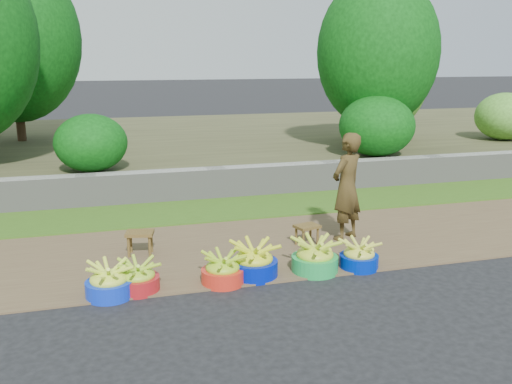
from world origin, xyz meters
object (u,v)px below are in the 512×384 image
object	(u,v)px
vendor_woman	(347,187)
basin_d	(254,262)
stool_right	(307,229)
stool_left	(140,236)
basin_e	(315,257)
basin_c	(223,270)
basin_f	(359,256)
basin_b	(138,278)
basin_a	(109,282)

from	to	relation	value
vendor_woman	basin_d	bearing A→B (deg)	0.77
stool_right	stool_left	bearing A→B (deg)	173.93
basin_e	basin_c	bearing A→B (deg)	-177.79
basin_d	vendor_woman	distance (m)	1.95
basin_c	stool_left	size ratio (longest dim) A/B	1.22
basin_f	basin_d	bearing A→B (deg)	175.93
basin_f	basin_e	bearing A→B (deg)	176.61
vendor_woman	stool_right	bearing A→B (deg)	-20.31
basin_f	stool_left	xyz separation A→B (m)	(-2.47, 1.18, 0.11)
basin_b	vendor_woman	world-z (taller)	vendor_woman
basin_f	vendor_woman	world-z (taller)	vendor_woman
stool_right	vendor_woman	xyz separation A→B (m)	(0.61, 0.11, 0.52)
basin_a	basin_d	world-z (taller)	basin_d
basin_e	basin_f	size ratio (longest dim) A/B	1.18
stool_left	vendor_woman	bearing A→B (deg)	-2.55
basin_c	stool_left	distance (m)	1.43
basin_a	basin_f	distance (m)	2.90
basin_e	basin_f	xyz separation A→B (m)	(0.55, -0.03, -0.03)
stool_right	basin_a	bearing A→B (deg)	-159.57
basin_a	basin_c	bearing A→B (deg)	0.68
basin_b	vendor_woman	distance (m)	3.14
vendor_woman	basin_b	bearing A→B (deg)	-11.14
basin_d	basin_f	bearing A→B (deg)	-4.07
stool_left	stool_right	size ratio (longest dim) A/B	1.08
stool_left	vendor_woman	xyz separation A→B (m)	(2.78, -0.12, 0.50)
basin_d	stool_left	size ratio (longest dim) A/B	1.41
basin_a	basin_f	xyz separation A→B (m)	(2.90, 0.02, -0.01)
stool_right	basin_b	bearing A→B (deg)	-158.52
basin_a	vendor_woman	world-z (taller)	vendor_woman
stool_left	stool_right	xyz separation A→B (m)	(2.18, -0.23, -0.02)
stool_left	vendor_woman	size ratio (longest dim) A/B	0.27
basin_a	stool_left	distance (m)	1.28
basin_c	stool_right	world-z (taller)	basin_c
basin_a	basin_d	size ratio (longest dim) A/B	0.90
basin_d	stool_right	xyz separation A→B (m)	(0.99, 0.85, 0.05)
basin_a	basin_d	distance (m)	1.62
basin_c	basin_e	bearing A→B (deg)	2.21
basin_b	basin_d	xyz separation A→B (m)	(1.32, 0.05, 0.03)
basin_e	basin_a	bearing A→B (deg)	-178.59
basin_b	stool_left	bearing A→B (deg)	83.72
basin_b	stool_right	distance (m)	2.47
basin_c	vendor_woman	bearing A→B (deg)	28.19
stool_left	vendor_woman	world-z (taller)	vendor_woman
basin_b	basin_e	bearing A→B (deg)	-0.19
stool_right	basin_f	bearing A→B (deg)	-72.50
basin_b	stool_left	world-z (taller)	basin_b
basin_e	basin_f	world-z (taller)	basin_e
basin_a	basin_e	bearing A→B (deg)	1.41
basin_d	stool_left	distance (m)	1.61
basin_a	basin_b	xyz separation A→B (m)	(0.30, 0.06, -0.01)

